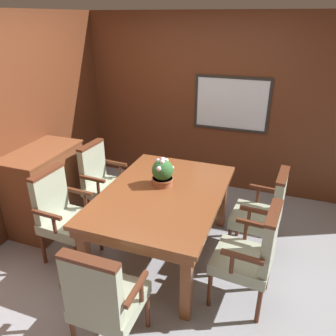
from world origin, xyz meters
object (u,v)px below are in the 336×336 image
chair_left_far (102,179)px  sideboard_cabinet (46,189)px  dining_table (163,200)px  chair_right_far (264,211)px  chair_right_near (252,253)px  potted_plant (163,173)px  chair_head_near (104,297)px  chair_left_near (62,212)px

chair_left_far → sideboard_cabinet: 0.67m
dining_table → chair_left_far: 1.05m
chair_left_far → chair_right_far: bearing=-87.8°
chair_right_near → potted_plant: 1.19m
dining_table → chair_head_near: (0.01, -1.23, -0.13)m
dining_table → chair_head_near: bearing=-89.7°
chair_left_near → chair_head_near: same height
dining_table → chair_right_far: (0.99, 0.35, -0.13)m
chair_right_far → chair_left_far: same height
chair_head_near → chair_left_far: 1.91m
dining_table → sideboard_cabinet: bearing=178.4°
chair_right_near → sideboard_cabinet: 2.50m
chair_left_near → sideboard_cabinet: bearing=55.0°
chair_right_far → chair_left_near: size_ratio=1.00×
dining_table → chair_left_far: chair_left_far is taller
dining_table → chair_head_near: size_ratio=1.71×
chair_right_near → chair_right_far: bearing=-178.0°
chair_right_near → chair_left_far: same height
chair_right_near → potted_plant: potted_plant is taller
chair_left_far → potted_plant: bearing=-102.7°
chair_head_near → potted_plant: size_ratio=3.27×
chair_head_near → potted_plant: potted_plant is taller
chair_head_near → potted_plant: bearing=-87.1°
chair_left_near → chair_right_near: size_ratio=1.00×
chair_right_far → chair_right_near: bearing=1.3°
chair_left_far → sideboard_cabinet: (-0.55, -0.37, -0.04)m
chair_right_far → dining_table: bearing=-66.1°
dining_table → chair_right_near: 1.03m
chair_left_near → chair_head_near: (0.97, -0.84, 0.00)m
dining_table → chair_right_near: size_ratio=1.71×
chair_right_far → chair_left_far: size_ratio=1.00×
dining_table → chair_left_near: (-0.97, -0.39, -0.13)m
potted_plant → sideboard_cabinet: size_ratio=0.31×
chair_right_far → sideboard_cabinet: chair_right_far is taller
chair_left_near → sideboard_cabinet: (-0.55, 0.43, -0.04)m
chair_left_near → chair_left_far: bearing=2.8°
chair_right_far → chair_head_near: same height
chair_left_far → potted_plant: (0.90, -0.27, 0.36)m
chair_head_near → chair_left_far: same height
dining_table → chair_right_far: bearing=19.5°
chair_head_near → chair_left_far: (-0.97, 1.64, 0.00)m
dining_table → chair_left_near: bearing=-158.1°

